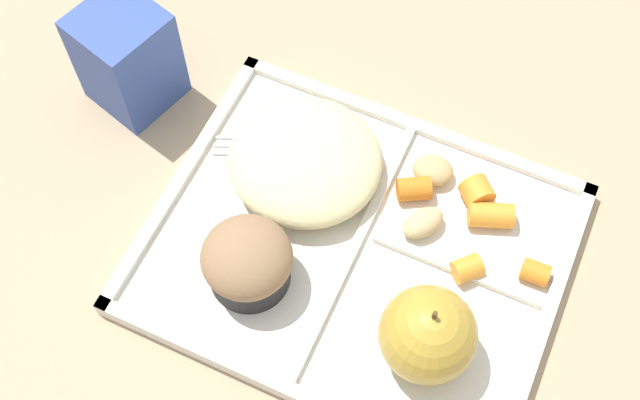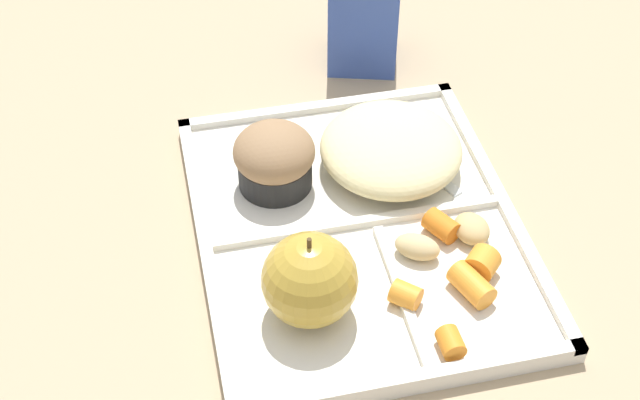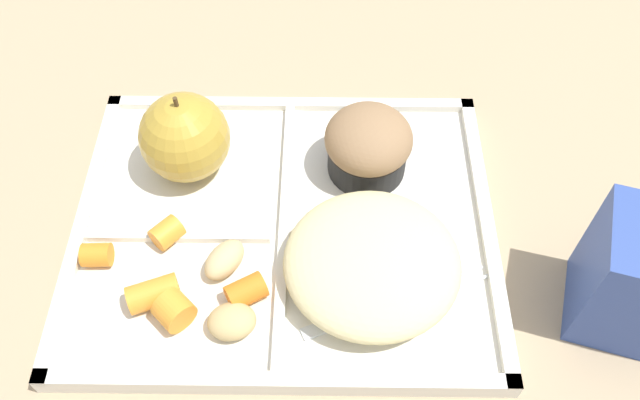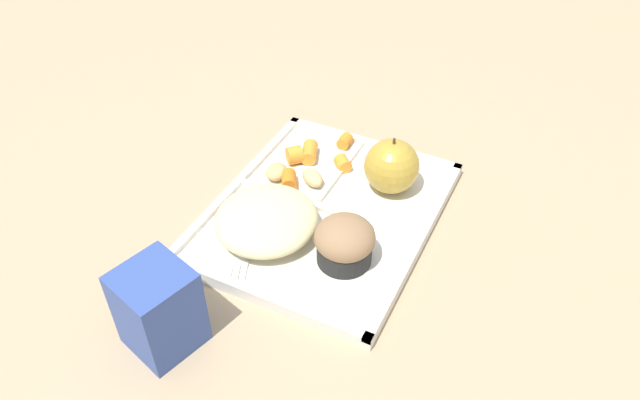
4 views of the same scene
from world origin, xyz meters
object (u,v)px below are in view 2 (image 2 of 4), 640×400
Objects in this scene: green_apple at (310,280)px; milk_carton at (364,19)px; plastic_fork at (399,144)px; lunch_tray at (358,230)px; bran_muffin at (274,159)px.

milk_carton is at bearing -20.97° from green_apple.
lunch_tray is at bearing 145.70° from plastic_fork.
bran_muffin is at bearing 0.00° from green_apple.
lunch_tray is 2.35× the size of plastic_fork.
milk_carton reaches higher than lunch_tray.
milk_carton is (0.34, -0.13, 0.00)m from green_apple.
lunch_tray is at bearing -178.83° from milk_carton.
bran_muffin is 0.13m from plastic_fork.
bran_muffin is at bearing 161.47° from milk_carton.
plastic_fork is at bearing -78.17° from bran_muffin.
milk_carton is at bearing -34.90° from bran_muffin.
lunch_tray is 4.07× the size of green_apple.
green_apple is 0.36m from milk_carton.
lunch_tray is at bearing -35.93° from green_apple.
milk_carton is at bearing -15.20° from lunch_tray.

